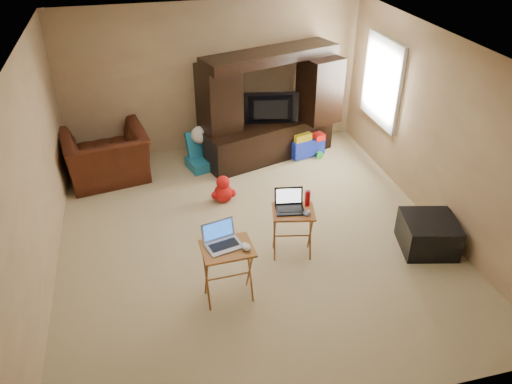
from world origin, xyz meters
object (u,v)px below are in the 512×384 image
object	(u,v)px
ottoman	(428,234)
tray_table_left	(228,273)
television	(271,110)
mouse_right	(307,213)
laptop_left	(224,237)
laptop_right	(290,202)
water_bottle	(307,198)
mouse_left	(246,247)
child_rocker	(202,152)
tray_table_right	(292,233)
push_toy	(306,143)
recliner	(107,157)
plush_toy	(223,189)
entertainment_center	(270,107)

from	to	relation	value
ottoman	tray_table_left	bearing A→B (deg)	-173.99
television	mouse_right	distance (m)	2.72
laptop_left	laptop_right	bearing A→B (deg)	18.02
ottoman	water_bottle	distance (m)	1.67
ottoman	laptop_right	xyz separation A→B (m)	(-1.77, 0.32, 0.57)
mouse_left	water_bottle	distance (m)	1.19
tray_table_left	mouse_left	distance (m)	0.44
laptop_right	water_bottle	bearing A→B (deg)	23.46
child_rocker	laptop_right	world-z (taller)	laptop_right
tray_table_right	mouse_right	world-z (taller)	mouse_right
push_toy	water_bottle	size ratio (longest dim) A/B	3.01
laptop_right	mouse_left	bearing A→B (deg)	-126.92
tray_table_left	water_bottle	xyz separation A→B (m)	(1.13, 0.66, 0.40)
mouse_left	water_bottle	xyz separation A→B (m)	(0.94, 0.73, 0.01)
ottoman	mouse_right	bearing A→B (deg)	173.75
recliner	push_toy	distance (m)	3.29
child_rocker	plush_toy	world-z (taller)	child_rocker
recliner	laptop_right	xyz separation A→B (m)	(2.20, -2.48, 0.38)
ottoman	mouse_right	xyz separation A→B (m)	(-1.60, 0.18, 0.47)
recliner	ottoman	bearing A→B (deg)	134.58
push_toy	tray_table_left	bearing A→B (deg)	-136.59
entertainment_center	tray_table_right	world-z (taller)	entertainment_center
tray_table_right	mouse_left	bearing A→B (deg)	-126.50
plush_toy	tray_table_right	distance (m)	1.56
mouse_right	tray_table_right	bearing A→B (deg)	137.29
laptop_right	water_bottle	xyz separation A→B (m)	(0.24, 0.06, -0.02)
entertainment_center	laptop_left	xyz separation A→B (m)	(-1.38, -3.16, -0.08)
television	water_bottle	bearing A→B (deg)	94.79
tray_table_right	water_bottle	world-z (taller)	water_bottle
entertainment_center	push_toy	distance (m)	0.93
entertainment_center	plush_toy	size ratio (longest dim) A/B	5.32
laptop_right	laptop_left	bearing A→B (deg)	-138.92
tray_table_left	television	bearing A→B (deg)	64.39
recliner	television	bearing A→B (deg)	171.24
push_toy	ottoman	bearing A→B (deg)	-90.47
tray_table_left	laptop_right	size ratio (longest dim) A/B	2.08
ottoman	child_rocker	bearing A→B (deg)	131.50
mouse_right	water_bottle	world-z (taller)	water_bottle
laptop_left	water_bottle	xyz separation A→B (m)	(1.16, 0.63, -0.08)
plush_toy	water_bottle	xyz separation A→B (m)	(0.80, -1.36, 0.55)
entertainment_center	laptop_left	distance (m)	3.45
tray_table_left	mouse_left	bearing A→B (deg)	-22.56
recliner	plush_toy	xyz separation A→B (m)	(1.64, -1.07, -0.19)
ottoman	tray_table_right	distance (m)	1.76
television	mouse_right	size ratio (longest dim) A/B	6.96
push_toy	mouse_right	size ratio (longest dim) A/B	4.56
entertainment_center	laptop_right	world-z (taller)	entertainment_center
ottoman	tray_table_right	size ratio (longest dim) A/B	1.00
mouse_left	mouse_right	distance (m)	1.02
water_bottle	mouse_right	bearing A→B (deg)	-109.29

